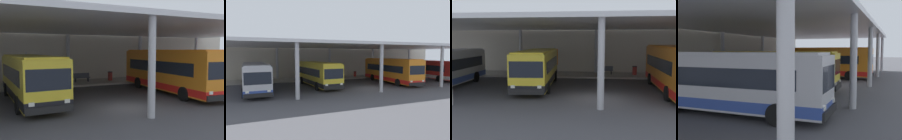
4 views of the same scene
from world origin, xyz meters
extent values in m
plane|color=#47474C|center=(0.00, 0.00, 0.00)|extent=(200.00, 200.00, 0.00)
cube|color=#A39E93|center=(0.00, 11.75, 0.09)|extent=(42.00, 4.50, 0.18)
cube|color=beige|center=(0.00, 15.00, 3.44)|extent=(48.00, 1.60, 6.87)
cube|color=silver|center=(0.00, 5.50, 5.40)|extent=(40.00, 17.00, 0.30)
cylinder|color=#B2B2B7|center=(-18.50, -2.50, 2.62)|extent=(0.40, 0.40, 5.25)
cylinder|color=#B2B2B7|center=(-9.25, -2.50, 2.62)|extent=(0.40, 0.40, 5.25)
cylinder|color=#B2B2B7|center=(0.00, -2.50, 2.62)|extent=(0.40, 0.40, 5.25)
cylinder|color=#B2B2B7|center=(0.00, 13.50, 2.62)|extent=(0.40, 0.40, 5.25)
cylinder|color=#B2B2B7|center=(9.25, -2.50, 2.62)|extent=(0.40, 0.40, 5.25)
cylinder|color=#B2B2B7|center=(9.25, 13.50, 2.62)|extent=(0.40, 0.40, 5.25)
cylinder|color=#B2B2B7|center=(18.50, -2.50, 2.62)|extent=(0.40, 0.40, 5.25)
cylinder|color=#B2B2B7|center=(18.50, 13.50, 2.62)|extent=(0.40, 0.40, 5.25)
cube|color=#B7B7BC|center=(-12.78, 3.22, 1.70)|extent=(2.81, 10.47, 2.70)
cube|color=#2D4799|center=(-12.78, 3.22, 0.70)|extent=(2.84, 10.49, 0.50)
cube|color=black|center=(-12.78, 3.37, 2.00)|extent=(2.80, 8.60, 0.90)
cube|color=black|center=(-12.62, -1.93, 2.05)|extent=(2.30, 0.19, 1.10)
cube|color=black|center=(-12.62, -2.02, 0.55)|extent=(2.45, 0.23, 0.36)
cube|color=silver|center=(-12.78, 3.22, 3.11)|extent=(2.60, 10.05, 0.12)
cube|color=yellow|center=(-12.62, -1.90, 2.87)|extent=(1.75, 0.17, 0.28)
cube|color=white|center=(-13.52, -2.04, 0.90)|extent=(0.28, 0.09, 0.20)
cube|color=white|center=(-11.72, -1.98, 0.90)|extent=(0.28, 0.09, 0.20)
cylinder|color=black|center=(-13.90, -0.04, 0.50)|extent=(0.31, 1.01, 1.00)
cylinder|color=black|center=(-11.45, 0.03, 0.50)|extent=(0.31, 1.01, 1.00)
cylinder|color=black|center=(-11.64, 6.11, 0.50)|extent=(0.31, 1.01, 1.00)
cube|color=yellow|center=(-5.17, 4.52, 1.70)|extent=(3.10, 10.53, 2.70)
cube|color=black|center=(-5.17, 4.52, 0.70)|extent=(3.12, 10.55, 0.50)
cube|color=black|center=(-5.18, 4.67, 2.00)|extent=(3.03, 8.66, 0.90)
cube|color=black|center=(-4.88, -0.62, 2.05)|extent=(2.30, 0.25, 1.10)
cube|color=black|center=(-4.87, -0.71, 0.55)|extent=(2.46, 0.30, 0.36)
cube|color=yellow|center=(-5.17, 4.52, 3.11)|extent=(2.87, 10.10, 0.12)
cube|color=yellow|center=(-4.88, -0.59, 2.87)|extent=(1.75, 0.22, 0.28)
cube|color=white|center=(-5.77, -0.76, 0.90)|extent=(0.28, 0.10, 0.20)
cube|color=white|center=(-3.97, -0.65, 0.90)|extent=(0.28, 0.10, 0.20)
cylinder|color=black|center=(-6.21, 1.23, 0.50)|extent=(0.34, 1.01, 1.00)
cylinder|color=black|center=(-3.76, 1.37, 0.50)|extent=(0.34, 1.01, 1.00)
cylinder|color=black|center=(-6.56, 7.30, 0.50)|extent=(0.34, 1.01, 1.00)
cylinder|color=black|center=(-4.11, 7.44, 0.50)|extent=(0.34, 1.01, 1.00)
cube|color=orange|center=(5.86, 3.47, 1.90)|extent=(3.08, 11.32, 3.10)
cube|color=red|center=(5.86, 3.47, 0.70)|extent=(3.10, 11.34, 0.50)
cube|color=black|center=(5.87, 3.62, 2.20)|extent=(3.02, 9.30, 0.90)
cube|color=black|center=(5.57, -2.08, 2.25)|extent=(2.30, 0.24, 1.10)
cube|color=black|center=(5.57, -2.17, 0.55)|extent=(2.46, 0.29, 0.36)
cube|color=orange|center=(5.86, 3.47, 3.51)|extent=(2.86, 10.86, 0.12)
cube|color=yellow|center=(5.58, -2.05, 3.27)|extent=(1.75, 0.21, 0.28)
cube|color=white|center=(4.67, -2.11, 0.90)|extent=(0.28, 0.09, 0.20)
cube|color=white|center=(6.47, -2.20, 0.90)|extent=(0.28, 0.09, 0.20)
cylinder|color=black|center=(4.46, 0.06, 0.50)|extent=(0.33, 1.01, 1.00)
cylinder|color=black|center=(6.91, -0.06, 0.50)|extent=(0.33, 1.01, 1.00)
cylinder|color=black|center=(4.80, 6.61, 0.50)|extent=(0.33, 1.01, 1.00)
cylinder|color=black|center=(7.25, 6.48, 0.50)|extent=(0.33, 1.01, 1.00)
cube|color=red|center=(14.65, 4.35, 1.70)|extent=(3.00, 10.51, 2.70)
cube|color=white|center=(14.65, 4.35, 0.70)|extent=(3.02, 10.53, 0.50)
cube|color=black|center=(14.66, 4.50, 2.00)|extent=(2.95, 8.64, 0.90)
cube|color=black|center=(14.40, -0.79, 2.05)|extent=(2.30, 0.23, 1.10)
cube|color=black|center=(14.40, -0.88, 0.55)|extent=(2.45, 0.28, 0.36)
cube|color=red|center=(14.65, 4.35, 3.11)|extent=(2.78, 10.08, 0.12)
cube|color=yellow|center=(14.40, -0.76, 2.87)|extent=(1.75, 0.20, 0.28)
cube|color=white|center=(13.50, -0.83, 0.90)|extent=(0.28, 0.09, 0.20)
cube|color=white|center=(15.30, -0.91, 0.90)|extent=(0.28, 0.09, 0.20)
cylinder|color=black|center=(13.27, 1.19, 0.50)|extent=(0.33, 1.01, 1.00)
cylinder|color=black|center=(15.72, 1.08, 0.50)|extent=(0.33, 1.01, 1.00)
cylinder|color=black|center=(13.56, 7.27, 0.50)|extent=(0.33, 1.01, 1.00)
cylinder|color=black|center=(16.01, 7.15, 0.50)|extent=(0.33, 1.01, 1.00)
cube|color=#4C515B|center=(0.97, 11.75, 0.63)|extent=(1.80, 0.44, 0.08)
cube|color=#4C515B|center=(0.97, 11.95, 0.88)|extent=(1.80, 0.06, 0.44)
cube|color=#2D2D33|center=(0.27, 11.75, 0.41)|extent=(0.10, 0.36, 0.45)
cube|color=#2D2D33|center=(1.67, 11.75, 0.41)|extent=(0.10, 0.36, 0.45)
cylinder|color=maroon|center=(4.23, 11.64, 0.63)|extent=(0.48, 0.48, 0.90)
cylinder|color=black|center=(4.23, 11.64, 1.12)|extent=(0.52, 0.52, 0.08)
cylinder|color=#B2B2B7|center=(-4.65, 10.95, 1.78)|extent=(0.12, 0.12, 3.20)
cube|color=orange|center=(-4.65, 10.93, 2.16)|extent=(0.70, 0.04, 1.80)
camera|label=1|loc=(-7.32, -13.09, 3.53)|focal=39.72mm
camera|label=2|loc=(-13.05, -20.92, 4.13)|focal=32.35mm
camera|label=3|loc=(-0.53, -16.90, 3.96)|focal=40.44mm
camera|label=4|loc=(-23.52, -4.73, 3.28)|focal=40.75mm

